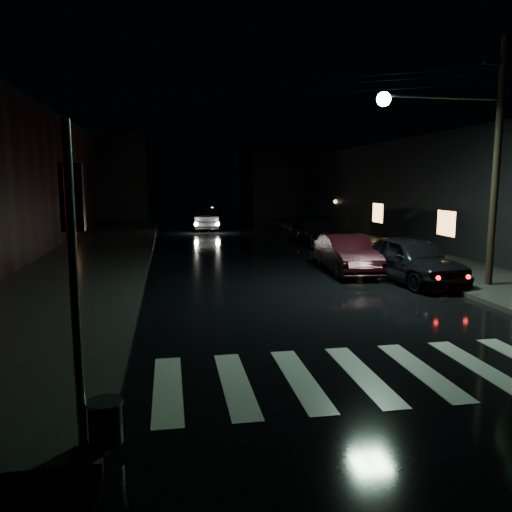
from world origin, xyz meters
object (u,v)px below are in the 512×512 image
parked_car_b (347,254)px  parked_car_c (320,231)px  oncoming_car (207,219)px  parked_car_d (312,228)px  parked_car_a (411,259)px

parked_car_b → parked_car_c: parked_car_b is taller
parked_car_b → oncoming_car: oncoming_car is taller
parked_car_d → oncoming_car: size_ratio=1.05×
parked_car_a → parked_car_d: size_ratio=0.94×
parked_car_a → parked_car_b: parked_car_a is taller
parked_car_c → parked_car_d: size_ratio=0.99×
parked_car_d → oncoming_car: (-5.88, 7.72, 0.10)m
parked_car_b → oncoming_car: bearing=104.9°
parked_car_a → parked_car_d: 13.32m
parked_car_a → parked_car_c: parked_car_a is taller
oncoming_car → parked_car_d: bearing=132.2°
parked_car_a → oncoming_car: (-5.68, 21.04, -0.01)m
parked_car_a → parked_car_b: 2.71m
parked_car_c → parked_car_b: bearing=-96.8°
parked_car_d → parked_car_a: bearing=-86.0°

